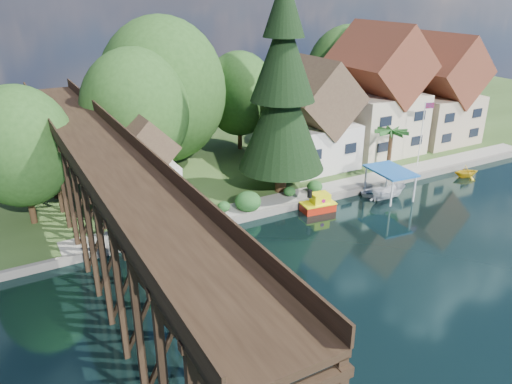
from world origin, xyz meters
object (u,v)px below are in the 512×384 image
boat_white_a (381,192)px  boat_yellow (466,171)px  house_left (311,120)px  house_right (438,96)px  boat_canopy (389,186)px  palm_tree (392,133)px  house_center (376,98)px  conifer (283,93)px  tugboat (318,204)px  flagpole (423,128)px  shed (143,166)px  trestle_bridge (109,201)px

boat_white_a → boat_yellow: bearing=-64.9°
house_left → boat_yellow: (12.32, -9.84, -4.46)m
house_right → boat_canopy: size_ratio=2.71×
palm_tree → house_center: bearing=61.7°
conifer → tugboat: size_ratio=6.11×
house_right → boat_canopy: (-16.37, -10.19, -4.58)m
house_right → flagpole: house_right is taller
conifer → shed: bearing=163.4°
palm_tree → tugboat: 12.18m
trestle_bridge → boat_white_a: bearing=3.5°
trestle_bridge → house_center: house_center is taller
house_left → shed: size_ratio=1.40×
house_center → tugboat: house_center is taller
tugboat → house_right: bearing=21.5°
house_right → conifer: 25.29m
trestle_bridge → tugboat: 18.30m
trestle_bridge → boat_white_a: 25.09m
house_center → conifer: bearing=-160.7°
tugboat → boat_yellow: tugboat is taller
flagpole → boat_yellow: (2.88, -3.64, -3.94)m
house_right → boat_white_a: (-16.46, -9.31, -5.40)m
boat_canopy → tugboat: bearing=172.3°
house_right → tugboat: size_ratio=4.08×
house_left → palm_tree: size_ratio=2.42×
house_right → palm_tree: size_ratio=2.73×
shed → tugboat: size_ratio=2.57×
house_center → shed: bearing=-175.8°
palm_tree → boat_canopy: 6.80m
conifer → boat_white_a: conifer is taller
shed → flagpole: shed is taller
house_left → tugboat: house_left is taller
conifer → flagpole: bearing=-4.6°
flagpole → conifer: bearing=175.4°
boat_white_a → house_center: bearing=-9.3°
trestle_bridge → boat_yellow: (35.32, 0.99, -4.67)m
conifer → tugboat: 9.91m
house_center → boat_yellow: (3.32, -10.34, -5.74)m
tugboat → boat_white_a: tugboat is taller
house_left → house_center: 9.10m
boat_white_a → boat_yellow: boat_yellow is taller
house_left → palm_tree: (5.63, -5.76, -0.66)m
conifer → palm_tree: 13.17m
shed → conifer: (11.48, -3.43, 5.65)m
boat_white_a → boat_yellow: 10.79m
house_right → boat_yellow: bearing=-120.0°
trestle_bridge → palm_tree: trestle_bridge is taller
house_center → boat_white_a: size_ratio=3.84×
house_center → conifer: (-15.52, -5.43, 3.06)m
tugboat → boat_yellow: 17.72m
house_center → boat_canopy: house_center is taller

